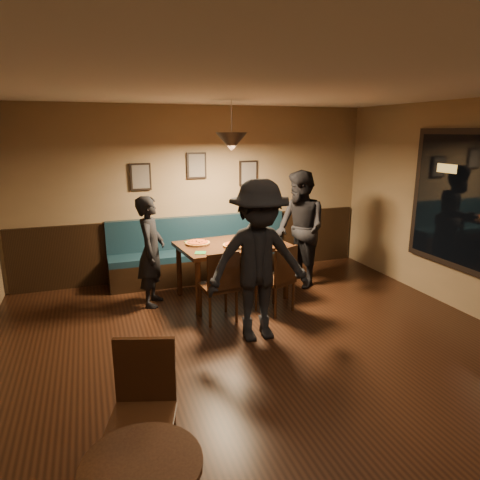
% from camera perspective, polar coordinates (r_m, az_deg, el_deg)
% --- Properties ---
extents(floor, '(7.00, 7.00, 0.00)m').
position_cam_1_polar(floor, '(4.50, 5.99, -17.94)').
color(floor, black).
rests_on(floor, ground).
extents(ceiling, '(7.00, 7.00, 0.00)m').
position_cam_1_polar(ceiling, '(3.84, 7.13, 20.24)').
color(ceiling, silver).
rests_on(ceiling, ground).
extents(wall_back, '(6.00, 0.00, 6.00)m').
position_cam_1_polar(wall_back, '(7.19, -5.75, 6.23)').
color(wall_back, '#8C704F').
rests_on(wall_back, ground).
extents(wainscot, '(5.88, 0.06, 1.00)m').
position_cam_1_polar(wainscot, '(7.34, -5.52, -0.77)').
color(wainscot, black).
rests_on(wainscot, ground).
extents(booth_bench, '(3.00, 0.60, 1.00)m').
position_cam_1_polar(booth_bench, '(7.09, -4.99, -1.31)').
color(booth_bench, '#0F232D').
rests_on(booth_bench, ground).
extents(picture_left, '(0.32, 0.04, 0.42)m').
position_cam_1_polar(picture_left, '(6.97, -13.02, 8.17)').
color(picture_left, black).
rests_on(picture_left, wall_back).
extents(picture_center, '(0.32, 0.04, 0.42)m').
position_cam_1_polar(picture_center, '(7.12, -5.78, 9.79)').
color(picture_center, black).
rests_on(picture_center, wall_back).
extents(picture_right, '(0.32, 0.04, 0.42)m').
position_cam_1_polar(picture_right, '(7.39, 1.12, 8.85)').
color(picture_right, black).
rests_on(picture_right, wall_back).
extents(pendant_lamp, '(0.44, 0.44, 0.25)m').
position_cam_1_polar(pendant_lamp, '(6.02, -1.14, 12.87)').
color(pendant_lamp, black).
rests_on(pendant_lamp, ceiling).
extents(dining_table, '(1.62, 1.13, 0.81)m').
position_cam_1_polar(dining_table, '(6.34, -1.05, -4.03)').
color(dining_table, black).
rests_on(dining_table, floor).
extents(chair_near_left, '(0.45, 0.45, 0.95)m').
position_cam_1_polar(chair_near_left, '(5.56, -2.93, -5.95)').
color(chair_near_left, black).
rests_on(chair_near_left, floor).
extents(chair_near_right, '(0.55, 0.55, 0.94)m').
position_cam_1_polar(chair_near_right, '(5.83, 4.65, -5.09)').
color(chair_near_right, black).
rests_on(chair_near_right, floor).
extents(diner_left, '(0.54, 0.66, 1.55)m').
position_cam_1_polar(diner_left, '(6.08, -11.69, -1.49)').
color(diner_left, black).
rests_on(diner_left, floor).
extents(diner_right, '(0.76, 0.94, 1.82)m').
position_cam_1_polar(diner_right, '(6.76, 7.95, 1.41)').
color(diner_right, black).
rests_on(diner_right, floor).
extents(diner_front, '(1.24, 0.74, 1.88)m').
position_cam_1_polar(diner_front, '(4.93, 2.50, -2.87)').
color(diner_front, black).
rests_on(diner_front, floor).
extents(pizza_a, '(0.36, 0.36, 0.04)m').
position_cam_1_polar(pizza_a, '(6.20, -5.63, -0.38)').
color(pizza_a, '#CE6326').
rests_on(pizza_a, dining_table).
extents(pizza_b, '(0.40, 0.40, 0.04)m').
position_cam_1_polar(pizza_b, '(6.06, -0.66, -0.68)').
color(pizza_b, orange).
rests_on(pizza_b, dining_table).
extents(pizza_c, '(0.45, 0.45, 0.04)m').
position_cam_1_polar(pizza_c, '(6.51, 2.04, 0.38)').
color(pizza_c, gold).
rests_on(pizza_c, dining_table).
extents(soda_glass, '(0.09, 0.09, 0.16)m').
position_cam_1_polar(soda_glass, '(6.10, 4.86, -0.06)').
color(soda_glass, black).
rests_on(soda_glass, dining_table).
extents(tabasco_bottle, '(0.03, 0.03, 0.12)m').
position_cam_1_polar(tabasco_bottle, '(6.35, 3.10, 0.40)').
color(tabasco_bottle, '#950A04').
rests_on(tabasco_bottle, dining_table).
extents(napkin_a, '(0.23, 0.23, 0.01)m').
position_cam_1_polar(napkin_a, '(6.35, -6.41, -0.22)').
color(napkin_a, '#1D6D23').
rests_on(napkin_a, dining_table).
extents(napkin_b, '(0.18, 0.18, 0.01)m').
position_cam_1_polar(napkin_b, '(5.77, -5.26, -1.68)').
color(napkin_b, '#1F7430').
rests_on(napkin_b, dining_table).
extents(cutlery_set, '(0.20, 0.07, 0.00)m').
position_cam_1_polar(cutlery_set, '(5.87, -0.50, -1.34)').
color(cutlery_set, '#B6B7BB').
rests_on(cutlery_set, dining_table).
extents(cafe_chair_far, '(0.55, 0.55, 0.98)m').
position_cam_1_polar(cafe_chair_far, '(3.25, -12.85, -21.89)').
color(cafe_chair_far, black).
rests_on(cafe_chair_far, floor).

